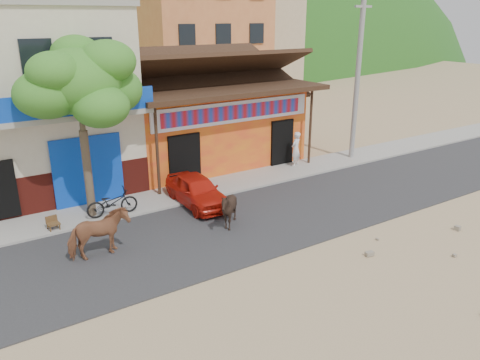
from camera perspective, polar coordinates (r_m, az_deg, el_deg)
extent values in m
plane|color=#9E825B|center=(14.40, 7.49, -8.41)|extent=(120.00, 120.00, 0.00)
cube|color=#28282B|center=(16.17, 1.77, -4.94)|extent=(60.00, 5.00, 0.04)
cube|color=gray|center=(18.91, -4.25, -1.16)|extent=(60.00, 2.00, 0.12)
cube|color=orange|center=(22.72, -4.82, 6.90)|extent=(8.00, 6.00, 3.60)
cube|color=beige|center=(20.06, -24.39, 8.56)|extent=(7.00, 6.00, 7.00)
cube|color=#CC723F|center=(37.85, -5.79, 18.23)|extent=(9.00, 9.00, 12.00)
cube|color=tan|center=(47.63, 0.85, 17.32)|extent=(8.00, 8.00, 10.00)
cylinder|color=gray|center=(22.93, 14.17, 12.39)|extent=(0.24, 0.24, 8.00)
imported|color=#945B3B|center=(14.09, -16.84, -6.31)|extent=(1.75, 0.86, 1.45)
imported|color=black|center=(15.34, -1.40, -3.58)|extent=(1.25, 1.13, 1.31)
imported|color=red|center=(17.29, -5.28, -1.25)|extent=(1.39, 3.35, 1.14)
imported|color=black|center=(16.76, -15.33, -2.67)|extent=(1.80, 0.74, 0.92)
imported|color=silver|center=(21.61, 6.82, 3.77)|extent=(0.69, 0.58, 1.60)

